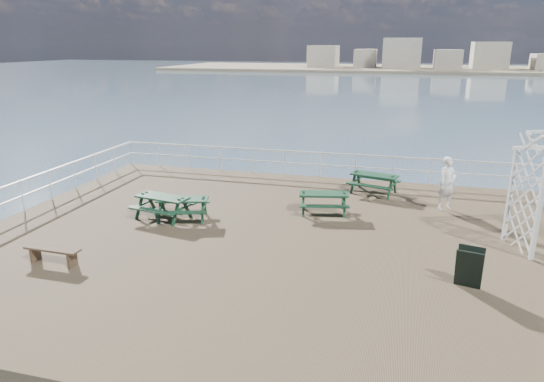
{
  "coord_description": "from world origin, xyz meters",
  "views": [
    {
      "loc": [
        3.13,
        -12.67,
        5.42
      ],
      "look_at": [
        -0.51,
        0.97,
        1.1
      ],
      "focal_mm": 32.0,
      "sensor_mm": 36.0,
      "label": 1
    }
  ],
  "objects_px": {
    "picnic_table_c": "(324,198)",
    "flat_bench_near": "(53,252)",
    "person": "(447,184)",
    "picnic_table_b": "(374,179)",
    "picnic_table_d": "(163,202)",
    "picnic_table_a": "(182,204)"
  },
  "relations": [
    {
      "from": "picnic_table_b",
      "to": "picnic_table_d",
      "type": "distance_m",
      "value": 7.83
    },
    {
      "from": "picnic_table_a",
      "to": "picnic_table_d",
      "type": "distance_m",
      "value": 0.66
    },
    {
      "from": "picnic_table_b",
      "to": "person",
      "type": "relative_size",
      "value": 1.1
    },
    {
      "from": "picnic_table_b",
      "to": "picnic_table_d",
      "type": "height_order",
      "value": "picnic_table_d"
    },
    {
      "from": "picnic_table_b",
      "to": "picnic_table_c",
      "type": "distance_m",
      "value": 3.07
    },
    {
      "from": "picnic_table_a",
      "to": "picnic_table_d",
      "type": "xyz_separation_m",
      "value": [
        -0.66,
        -0.07,
        0.03
      ]
    },
    {
      "from": "picnic_table_a",
      "to": "picnic_table_c",
      "type": "bearing_deg",
      "value": 7.36
    },
    {
      "from": "person",
      "to": "picnic_table_c",
      "type": "bearing_deg",
      "value": 165.47
    },
    {
      "from": "picnic_table_a",
      "to": "person",
      "type": "relative_size",
      "value": 1.05
    },
    {
      "from": "picnic_table_b",
      "to": "picnic_table_d",
      "type": "xyz_separation_m",
      "value": [
        -6.39,
        -4.52,
        0.0
      ]
    },
    {
      "from": "picnic_table_b",
      "to": "picnic_table_c",
      "type": "bearing_deg",
      "value": -103.44
    },
    {
      "from": "picnic_table_d",
      "to": "flat_bench_near",
      "type": "bearing_deg",
      "value": -95.96
    },
    {
      "from": "picnic_table_b",
      "to": "picnic_table_d",
      "type": "bearing_deg",
      "value": -129.43
    },
    {
      "from": "picnic_table_c",
      "to": "flat_bench_near",
      "type": "height_order",
      "value": "picnic_table_c"
    },
    {
      "from": "flat_bench_near",
      "to": "person",
      "type": "bearing_deg",
      "value": 36.74
    },
    {
      "from": "picnic_table_a",
      "to": "person",
      "type": "distance_m",
      "value": 8.79
    },
    {
      "from": "picnic_table_a",
      "to": "picnic_table_b",
      "type": "relative_size",
      "value": 0.95
    },
    {
      "from": "picnic_table_c",
      "to": "person",
      "type": "bearing_deg",
      "value": 7.86
    },
    {
      "from": "person",
      "to": "flat_bench_near",
      "type": "bearing_deg",
      "value": -178.97
    },
    {
      "from": "picnic_table_b",
      "to": "picnic_table_c",
      "type": "relative_size",
      "value": 1.09
    },
    {
      "from": "flat_bench_near",
      "to": "picnic_table_b",
      "type": "bearing_deg",
      "value": 49.45
    },
    {
      "from": "picnic_table_a",
      "to": "picnic_table_b",
      "type": "distance_m",
      "value": 7.26
    }
  ]
}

